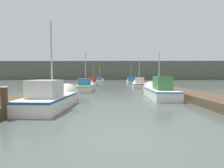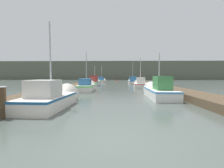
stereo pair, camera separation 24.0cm
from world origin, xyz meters
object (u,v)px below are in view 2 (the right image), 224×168
at_px(fishing_boat_3, 140,84).
at_px(seagull_lead, 118,59).
at_px(mooring_piling_1, 134,80).
at_px(mooring_piling_2, 136,81).
at_px(channel_buoy, 117,81).
at_px(fishing_boat_2, 87,86).
at_px(fishing_boat_6, 102,81).
at_px(fishing_boat_5, 133,81).
at_px(mooring_piling_3, 3,102).
at_px(fishing_boat_0, 53,98).
at_px(fishing_boat_4, 95,82).
at_px(fishing_boat_1, 158,91).

height_order(fishing_boat_3, seagull_lead, seagull_lead).
xyz_separation_m(mooring_piling_1, mooring_piling_2, (0.26, -2.89, -0.03)).
xyz_separation_m(fishing_boat_3, mooring_piling_1, (1.07, 17.16, 0.09)).
distance_m(fishing_boat_3, channel_buoy, 24.55).
relative_size(fishing_boat_2, fishing_boat_6, 1.18).
xyz_separation_m(fishing_boat_3, fishing_boat_6, (-6.99, 14.91, -0.01)).
bearing_deg(fishing_boat_5, mooring_piling_1, 82.95).
xyz_separation_m(fishing_boat_2, mooring_piling_3, (-1.24, -11.26, 0.18)).
bearing_deg(fishing_boat_0, seagull_lead, 79.58).
xyz_separation_m(mooring_piling_2, seagull_lead, (-4.48, -10.68, 3.94)).
height_order(fishing_boat_0, fishing_boat_3, fishing_boat_0).
xyz_separation_m(fishing_boat_0, channel_buoy, (3.74, 37.76, -0.34)).
bearing_deg(fishing_boat_3, fishing_boat_0, -112.72).
height_order(fishing_boat_0, seagull_lead, fishing_boat_0).
height_order(fishing_boat_0, channel_buoy, fishing_boat_0).
relative_size(fishing_boat_0, mooring_piling_2, 5.22).
bearing_deg(fishing_boat_0, mooring_piling_1, 77.53).
height_order(fishing_boat_4, fishing_boat_6, fishing_boat_6).
bearing_deg(fishing_boat_2, seagull_lead, 62.93).
bearing_deg(seagull_lead, fishing_boat_0, -136.89).
distance_m(fishing_boat_2, mooring_piling_2, 20.42).
xyz_separation_m(mooring_piling_1, mooring_piling_3, (-9.14, -32.87, 0.13)).
relative_size(fishing_boat_3, mooring_piling_2, 4.86).
bearing_deg(fishing_boat_0, channel_buoy, 86.66).
xyz_separation_m(fishing_boat_0, mooring_piling_1, (8.07, 30.58, 0.03)).
bearing_deg(mooring_piling_1, fishing_boat_1, -92.49).
height_order(fishing_boat_0, fishing_boat_6, fishing_boat_0).
bearing_deg(mooring_piling_1, fishing_boat_5, -98.24).
xyz_separation_m(fishing_boat_1, fishing_boat_6, (-6.90, 24.51, -0.09)).
bearing_deg(fishing_boat_2, fishing_boat_6, 87.98).
relative_size(fishing_boat_0, fishing_boat_1, 0.94).
bearing_deg(fishing_boat_6, fishing_boat_0, -86.62).
distance_m(mooring_piling_2, channel_buoy, 11.07).
bearing_deg(mooring_piling_3, fishing_boat_3, 62.81).
height_order(fishing_boat_5, channel_buoy, fishing_boat_5).
bearing_deg(fishing_boat_4, fishing_boat_3, -31.26).
height_order(fishing_boat_0, mooring_piling_2, fishing_boat_0).
xyz_separation_m(mooring_piling_2, channel_buoy, (-4.59, 10.07, -0.34)).
distance_m(fishing_boat_1, fishing_boat_6, 25.46).
distance_m(fishing_boat_1, fishing_boat_3, 9.60).
bearing_deg(channel_buoy, fishing_boat_6, -111.61).
bearing_deg(channel_buoy, fishing_boat_4, -101.01).
height_order(fishing_boat_2, seagull_lead, seagull_lead).
distance_m(fishing_boat_5, mooring_piling_3, 26.70).
height_order(fishing_boat_4, mooring_piling_2, fishing_boat_4).
height_order(mooring_piling_3, seagull_lead, seagull_lead).
height_order(fishing_boat_0, mooring_piling_1, fishing_boat_0).
bearing_deg(mooring_piling_1, channel_buoy, 121.10).
bearing_deg(mooring_piling_2, fishing_boat_3, -95.32).
distance_m(fishing_boat_4, mooring_piling_3, 19.98).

